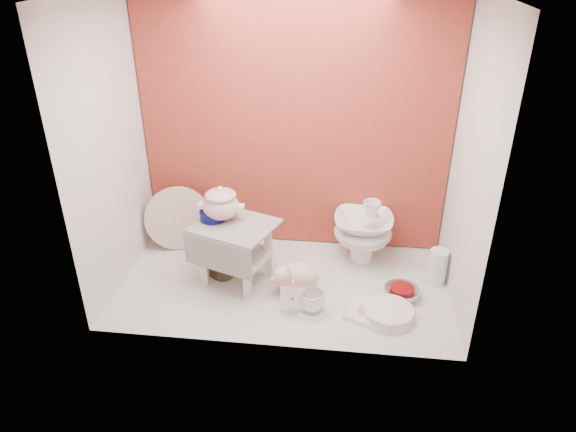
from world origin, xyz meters
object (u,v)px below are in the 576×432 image
(step_stool, at_px, (236,252))
(porcelain_tower, at_px, (363,230))
(dinner_plate_stack, at_px, (388,313))
(crystal_bowl, at_px, (402,293))
(mantel_clock, at_px, (293,296))
(gold_rim_teacup, at_px, (312,301))
(blue_white_vase, at_px, (204,228))
(floral_platter, at_px, (178,218))
(soup_tureen, at_px, (221,203))
(plush_pig, at_px, (299,276))

(step_stool, xyz_separation_m, porcelain_tower, (0.69, 0.30, 0.02))
(dinner_plate_stack, relative_size, crystal_bowl, 1.38)
(mantel_clock, distance_m, porcelain_tower, 0.66)
(dinner_plate_stack, xyz_separation_m, crystal_bowl, (0.08, 0.18, 0.00))
(gold_rim_teacup, bearing_deg, step_stool, 151.49)
(mantel_clock, distance_m, crystal_bowl, 0.59)
(blue_white_vase, height_order, dinner_plate_stack, blue_white_vase)
(mantel_clock, bearing_deg, floral_platter, 141.68)
(step_stool, relative_size, porcelain_tower, 1.05)
(floral_platter, bearing_deg, dinner_plate_stack, -23.98)
(dinner_plate_stack, height_order, crystal_bowl, same)
(soup_tureen, bearing_deg, blue_white_vase, 123.15)
(blue_white_vase, relative_size, mantel_clock, 1.26)
(blue_white_vase, bearing_deg, crystal_bowl, -19.51)
(floral_platter, bearing_deg, plush_pig, -24.59)
(blue_white_vase, xyz_separation_m, plush_pig, (0.63, -0.40, -0.03))
(blue_white_vase, bearing_deg, step_stool, -51.83)
(mantel_clock, height_order, dinner_plate_stack, mantel_clock)
(step_stool, distance_m, dinner_plate_stack, 0.88)
(floral_platter, height_order, plush_pig, floral_platter)
(blue_white_vase, relative_size, gold_rim_teacup, 1.75)
(step_stool, xyz_separation_m, gold_rim_teacup, (0.44, -0.24, -0.11))
(plush_pig, bearing_deg, gold_rim_teacup, -79.30)
(soup_tureen, height_order, blue_white_vase, soup_tureen)
(crystal_bowl, bearing_deg, gold_rim_teacup, -159.86)
(soup_tureen, relative_size, plush_pig, 0.85)
(plush_pig, distance_m, gold_rim_teacup, 0.21)
(floral_platter, height_order, gold_rim_teacup, floral_platter)
(plush_pig, bearing_deg, mantel_clock, -106.50)
(blue_white_vase, bearing_deg, mantel_clock, -44.01)
(plush_pig, bearing_deg, porcelain_tower, 32.18)
(mantel_clock, height_order, gold_rim_teacup, mantel_clock)
(plush_pig, distance_m, dinner_plate_stack, 0.52)
(step_stool, height_order, gold_rim_teacup, step_stool)
(plush_pig, bearing_deg, soup_tureen, 153.49)
(soup_tureen, relative_size, porcelain_tower, 0.61)
(step_stool, distance_m, blue_white_vase, 0.45)
(porcelain_tower, bearing_deg, dinner_plate_stack, -76.41)
(soup_tureen, height_order, dinner_plate_stack, soup_tureen)
(soup_tureen, relative_size, crystal_bowl, 1.24)
(blue_white_vase, distance_m, porcelain_tower, 0.98)
(gold_rim_teacup, relative_size, porcelain_tower, 0.34)
(plush_pig, relative_size, crystal_bowl, 1.46)
(soup_tureen, relative_size, mantel_clock, 1.28)
(porcelain_tower, bearing_deg, crystal_bowl, -59.96)
(floral_platter, relative_size, dinner_plate_stack, 1.50)
(porcelain_tower, bearing_deg, gold_rim_teacup, -115.30)
(floral_platter, bearing_deg, gold_rim_teacup, -32.32)
(gold_rim_teacup, xyz_separation_m, porcelain_tower, (0.25, 0.54, 0.13))
(blue_white_vase, relative_size, crystal_bowl, 1.22)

